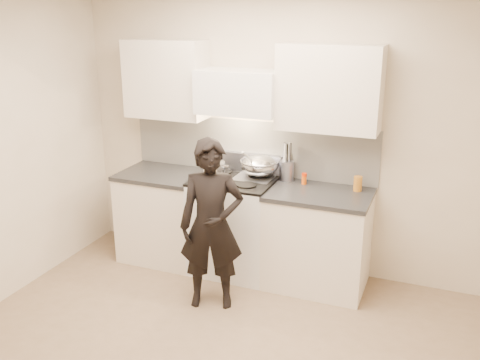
% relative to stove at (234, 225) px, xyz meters
% --- Properties ---
extents(ground_plane, '(4.00, 4.00, 0.00)m').
position_rel_stove_xyz_m(ground_plane, '(0.30, -1.42, -0.47)').
color(ground_plane, '#826B53').
extents(room_shell, '(4.04, 3.54, 2.70)m').
position_rel_stove_xyz_m(room_shell, '(0.24, -1.05, 1.12)').
color(room_shell, beige).
rests_on(room_shell, ground).
extents(stove, '(0.76, 0.65, 0.96)m').
position_rel_stove_xyz_m(stove, '(0.00, 0.00, 0.00)').
color(stove, white).
rests_on(stove, ground).
extents(counter_right, '(0.92, 0.67, 0.92)m').
position_rel_stove_xyz_m(counter_right, '(0.83, 0.00, -0.01)').
color(counter_right, silver).
rests_on(counter_right, ground).
extents(counter_left, '(0.82, 0.67, 0.92)m').
position_rel_stove_xyz_m(counter_left, '(-0.78, 0.00, -0.01)').
color(counter_left, silver).
rests_on(counter_left, ground).
extents(wok, '(0.38, 0.46, 0.30)m').
position_rel_stove_xyz_m(wok, '(0.20, 0.14, 0.59)').
color(wok, silver).
rests_on(wok, stove).
extents(stock_pot, '(0.33, 0.24, 0.15)m').
position_rel_stove_xyz_m(stock_pot, '(-0.18, -0.09, 0.56)').
color(stock_pot, silver).
rests_on(stock_pot, stove).
extents(utensil_crock, '(0.14, 0.14, 0.36)m').
position_rel_stove_xyz_m(utensil_crock, '(0.45, 0.21, 0.56)').
color(utensil_crock, '#A4A7BB').
rests_on(utensil_crock, counter_right).
extents(spice_jar, '(0.05, 0.05, 0.11)m').
position_rel_stove_xyz_m(spice_jar, '(0.64, 0.16, 0.50)').
color(spice_jar, '#D6510A').
rests_on(spice_jar, counter_right).
extents(oil_glass, '(0.08, 0.08, 0.14)m').
position_rel_stove_xyz_m(oil_glass, '(1.13, 0.16, 0.51)').
color(oil_glass, '#AE6B1E').
rests_on(oil_glass, counter_right).
extents(person, '(0.63, 0.52, 1.49)m').
position_rel_stove_xyz_m(person, '(0.07, -0.67, 0.27)').
color(person, black).
rests_on(person, ground).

